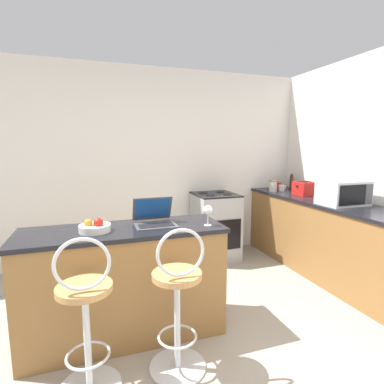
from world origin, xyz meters
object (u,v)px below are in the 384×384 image
at_px(bar_stool_far, 178,304).
at_px(mug_white, 282,188).
at_px(microwave, 343,193).
at_px(pepper_mill, 291,182).
at_px(stove_range, 215,226).
at_px(bar_stool_near, 86,320).
at_px(laptop, 154,218).
at_px(wine_glass_tall, 208,211).
at_px(mug_red, 278,185).
at_px(storage_jar, 273,186).
at_px(toaster, 304,188).
at_px(fruit_bowl, 95,227).

distance_m(bar_stool_far, mug_white, 2.81).
xyz_separation_m(microwave, pepper_mill, (0.27, 1.27, -0.03)).
bearing_deg(stove_range, bar_stool_near, -131.28).
height_order(laptop, stove_range, laptop).
xyz_separation_m(laptop, wine_glass_tall, (0.41, -0.18, 0.07)).
height_order(mug_white, mug_red, mug_red).
height_order(microwave, storage_jar, microwave).
relative_size(toaster, stove_range, 0.26).
distance_m(wine_glass_tall, pepper_mill, 2.59).
relative_size(bar_stool_near, pepper_mill, 4.54).
xyz_separation_m(stove_range, mug_white, (1.00, -0.09, 0.50)).
distance_m(bar_stool_far, laptop, 0.74).
bearing_deg(laptop, microwave, 4.45).
bearing_deg(laptop, fruit_bowl, -171.40).
distance_m(microwave, wine_glass_tall, 1.79).
xyz_separation_m(bar_stool_far, microwave, (2.12, 0.74, 0.55)).
bearing_deg(microwave, storage_jar, 99.11).
distance_m(microwave, fruit_bowl, 2.65).
bearing_deg(stove_range, bar_stool_far, -119.67).
relative_size(stove_range, mug_white, 9.41).
bearing_deg(microwave, wine_glass_tall, -168.80).
height_order(bar_stool_far, fruit_bowl, bar_stool_far).
distance_m(bar_stool_near, pepper_mill, 3.64).
height_order(wine_glass_tall, fruit_bowl, wine_glass_tall).
bearing_deg(stove_range, storage_jar, -5.57).
bearing_deg(fruit_bowl, toaster, 19.31).
bearing_deg(toaster, mug_red, 87.74).
distance_m(toaster, fruit_bowl, 2.84).
relative_size(storage_jar, pepper_mill, 0.71).
height_order(stove_range, pepper_mill, pepper_mill).
bearing_deg(bar_stool_near, toaster, 27.50).
height_order(bar_stool_far, mug_red, bar_stool_far).
bearing_deg(mug_white, stove_range, 174.82).
distance_m(laptop, microwave, 2.17).
height_order(microwave, toaster, microwave).
bearing_deg(bar_stool_far, stove_range, 60.33).
distance_m(fruit_bowl, pepper_mill, 3.28).
relative_size(fruit_bowl, pepper_mill, 1.02).
bearing_deg(wine_glass_tall, mug_red, 42.50).
distance_m(microwave, storage_jar, 1.11).
distance_m(toaster, wine_glass_tall, 2.08).
bearing_deg(bar_stool_far, microwave, 19.14).
relative_size(stove_range, pepper_mill, 3.99).
bearing_deg(laptop, mug_red, 33.80).
bearing_deg(wine_glass_tall, fruit_bowl, 173.06).
xyz_separation_m(bar_stool_far, mug_white, (2.09, 1.82, 0.46)).
bearing_deg(toaster, bar_stool_far, -146.51).
relative_size(mug_white, storage_jar, 0.59).
height_order(bar_stool_near, bar_stool_far, same).
xyz_separation_m(wine_glass_tall, storage_jar, (1.58, 1.44, -0.04)).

